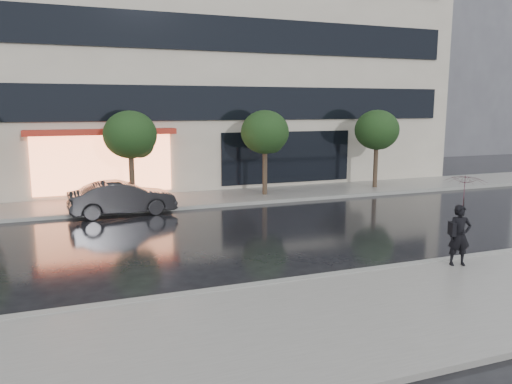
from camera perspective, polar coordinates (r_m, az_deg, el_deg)
name	(u,v)px	position (r m, az deg, el deg)	size (l,w,h in m)	color
ground	(300,268)	(13.13, 5.04, -8.70)	(120.00, 120.00, 0.00)	black
sidewalk_near	(371,314)	(10.47, 12.99, -13.48)	(60.00, 4.50, 0.12)	slate
sidewalk_far	(201,199)	(22.50, -6.35, -0.77)	(60.00, 3.50, 0.12)	slate
curb_near	(318,278)	(12.26, 7.09, -9.74)	(60.00, 0.25, 0.14)	gray
curb_far	(211,206)	(20.84, -5.14, -1.57)	(60.00, 0.25, 0.14)	gray
office_building	(163,19)	(30.07, -10.57, 18.88)	(30.00, 12.76, 18.00)	#C0B5A3
bg_building_right	(423,65)	(50.40, 18.51, 13.64)	(12.00, 12.00, 16.00)	#4C4C54
tree_mid_west	(132,136)	(21.41, -14.02, 6.18)	(2.20, 2.20, 3.99)	#33261C
tree_mid_east	(266,134)	(22.90, 1.14, 6.68)	(2.20, 2.20, 3.99)	#33261C
tree_far_east	(378,131)	(25.74, 13.73, 6.75)	(2.20, 2.20, 3.99)	#33261C
parked_car	(122,198)	(19.89, -15.03, -0.68)	(1.39, 4.00, 1.32)	black
pedestrian_with_umbrella	(463,204)	(13.62, 22.60, -1.30)	(1.28, 1.29, 2.34)	black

